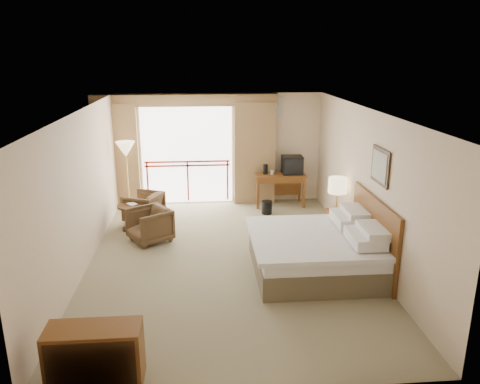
{
  "coord_description": "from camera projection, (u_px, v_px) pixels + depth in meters",
  "views": [
    {
      "loc": [
        -0.44,
        -7.83,
        3.66
      ],
      "look_at": [
        0.25,
        0.4,
        1.16
      ],
      "focal_mm": 35.0,
      "sensor_mm": 36.0,
      "label": 1
    }
  ],
  "objects": [
    {
      "name": "headboard",
      "position": [
        373.0,
        234.0,
        8.0
      ],
      "size": [
        0.06,
        2.1,
        1.3
      ],
      "primitive_type": "cube",
      "color": "#5A3216",
      "rests_on": "wall_right"
    },
    {
      "name": "table_lamp",
      "position": [
        338.0,
        186.0,
        9.37
      ],
      "size": [
        0.38,
        0.38,
        0.67
      ],
      "rotation": [
        0.0,
        0.0,
        0.35
      ],
      "color": "tan",
      "rests_on": "nightstand"
    },
    {
      "name": "curtain_left",
      "position": [
        118.0,
        156.0,
        11.2
      ],
      "size": [
        1.0,
        0.26,
        2.5
      ],
      "primitive_type": "cube",
      "color": "olive",
      "rests_on": "wall_back"
    },
    {
      "name": "coffee_maker",
      "position": [
        265.0,
        169.0,
        11.31
      ],
      "size": [
        0.13,
        0.13,
        0.25
      ],
      "primitive_type": "cylinder",
      "rotation": [
        0.0,
        0.0,
        0.21
      ],
      "color": "black",
      "rests_on": "desk"
    },
    {
      "name": "floor_lamp",
      "position": [
        126.0,
        152.0,
        10.61
      ],
      "size": [
        0.43,
        0.43,
        1.7
      ],
      "rotation": [
        0.0,
        0.0,
        -0.17
      ],
      "color": "tan",
      "rests_on": "floor"
    },
    {
      "name": "wall_front",
      "position": [
        248.0,
        284.0,
        4.83
      ],
      "size": [
        5.0,
        0.0,
        5.0
      ],
      "primitive_type": "plane",
      "rotation": [
        -1.57,
        0.0,
        0.0
      ],
      "color": "beige",
      "rests_on": "ground"
    },
    {
      "name": "wastebasket",
      "position": [
        267.0,
        207.0,
        10.93
      ],
      "size": [
        0.28,
        0.28,
        0.31
      ],
      "primitive_type": "cylinder",
      "rotation": [
        0.0,
        0.0,
        -0.14
      ],
      "color": "black",
      "rests_on": "floor"
    },
    {
      "name": "book",
      "position": [
        129.0,
        205.0,
        9.83
      ],
      "size": [
        0.26,
        0.27,
        0.02
      ],
      "primitive_type": "imported",
      "rotation": [
        0.0,
        0.0,
        0.65
      ],
      "color": "white",
      "rests_on": "side_table"
    },
    {
      "name": "wall_left",
      "position": [
        82.0,
        192.0,
        7.97
      ],
      "size": [
        0.0,
        7.0,
        7.0
      ],
      "primitive_type": "plane",
      "rotation": [
        1.57,
        0.0,
        1.57
      ],
      "color": "beige",
      "rests_on": "ground"
    },
    {
      "name": "ceiling",
      "position": [
        227.0,
        111.0,
        7.78
      ],
      "size": [
        7.0,
        7.0,
        0.0
      ],
      "primitive_type": "plane",
      "rotation": [
        3.14,
        0.0,
        0.0
      ],
      "color": "white",
      "rests_on": "wall_back"
    },
    {
      "name": "phone",
      "position": [
        337.0,
        212.0,
        9.31
      ],
      "size": [
        0.2,
        0.17,
        0.08
      ],
      "primitive_type": "cube",
      "rotation": [
        0.0,
        0.0,
        0.25
      ],
      "color": "black",
      "rests_on": "nightstand"
    },
    {
      "name": "framed_art",
      "position": [
        380.0,
        166.0,
        7.65
      ],
      "size": [
        0.04,
        0.72,
        0.6
      ],
      "color": "black",
      "rests_on": "wall_right"
    },
    {
      "name": "armchair_near",
      "position": [
        151.0,
        241.0,
        9.39
      ],
      "size": [
        1.03,
        1.02,
        0.68
      ],
      "primitive_type": "imported",
      "rotation": [
        0.0,
        0.0,
        -1.0
      ],
      "color": "#44311E",
      "rests_on": "floor"
    },
    {
      "name": "curtain_right",
      "position": [
        254.0,
        153.0,
        11.46
      ],
      "size": [
        1.0,
        0.26,
        2.5
      ],
      "primitive_type": "cube",
      "color": "olive",
      "rests_on": "wall_back"
    },
    {
      "name": "side_table",
      "position": [
        130.0,
        213.0,
        9.88
      ],
      "size": [
        0.5,
        0.5,
        0.54
      ],
      "rotation": [
        0.0,
        0.0,
        -0.29
      ],
      "color": "black",
      "rests_on": "floor"
    },
    {
      "name": "tv",
      "position": [
        292.0,
        165.0,
        11.32
      ],
      "size": [
        0.49,
        0.39,
        0.44
      ],
      "rotation": [
        0.0,
        0.0,
        0.04
      ],
      "color": "black",
      "rests_on": "desk"
    },
    {
      "name": "desk",
      "position": [
        279.0,
        180.0,
        11.47
      ],
      "size": [
        1.22,
        0.59,
        0.8
      ],
      "rotation": [
        0.0,
        0.0,
        0.01
      ],
      "color": "#5A3216",
      "rests_on": "floor"
    },
    {
      "name": "dresser",
      "position": [
        95.0,
        355.0,
        5.29
      ],
      "size": [
        1.06,
        0.45,
        0.71
      ],
      "rotation": [
        0.0,
        0.0,
        0.06
      ],
      "color": "#5A3216",
      "rests_on": "floor"
    },
    {
      "name": "balcony_railing",
      "position": [
        188.0,
        171.0,
        11.56
      ],
      "size": [
        2.09,
        0.03,
        1.02
      ],
      "color": "#A6200E",
      "rests_on": "wall_back"
    },
    {
      "name": "bed",
      "position": [
        317.0,
        251.0,
        8.0
      ],
      "size": [
        2.13,
        2.06,
        0.97
      ],
      "color": "brown",
      "rests_on": "floor"
    },
    {
      "name": "hvac_vent",
      "position": [
        273.0,
        107.0,
        11.3
      ],
      "size": [
        0.5,
        0.04,
        0.5
      ],
      "primitive_type": "cube",
      "color": "silver",
      "rests_on": "wall_back"
    },
    {
      "name": "wall_right",
      "position": [
        367.0,
        185.0,
        8.37
      ],
      "size": [
        0.0,
        7.0,
        7.0
      ],
      "primitive_type": "plane",
      "rotation": [
        1.57,
        0.0,
        -1.57
      ],
      "color": "beige",
      "rests_on": "ground"
    },
    {
      "name": "wall_back",
      "position": [
        220.0,
        149.0,
        11.51
      ],
      "size": [
        5.0,
        0.0,
        5.0
      ],
      "primitive_type": "plane",
      "rotation": [
        1.57,
        0.0,
        0.0
      ],
      "color": "beige",
      "rests_on": "ground"
    },
    {
      "name": "balcony_door",
      "position": [
        187.0,
        156.0,
        11.47
      ],
      "size": [
        2.4,
        0.0,
        2.4
      ],
      "primitive_type": "plane",
      "rotation": [
        1.57,
        0.0,
        0.0
      ],
      "color": "white",
      "rests_on": "wall_back"
    },
    {
      "name": "cup",
      "position": [
        272.0,
        173.0,
        11.29
      ],
      "size": [
        0.08,
        0.08,
        0.1
      ],
      "primitive_type": "cylinder",
      "rotation": [
        0.0,
        0.0,
        0.19
      ],
      "color": "white",
      "rests_on": "desk"
    },
    {
      "name": "valance",
      "position": [
        185.0,
        100.0,
        10.99
      ],
      "size": [
        4.4,
        0.22,
        0.28
      ],
      "primitive_type": "cube",
      "color": "olive",
      "rests_on": "wall_back"
    },
    {
      "name": "nightstand",
      "position": [
        336.0,
        224.0,
        9.55
      ],
      "size": [
        0.38,
        0.46,
        0.55
      ],
      "primitive_type": "cube",
      "rotation": [
        0.0,
        0.0,
        0.01
      ],
      "color": "#5A3216",
      "rests_on": "floor"
    },
    {
      "name": "floor",
      "position": [
        228.0,
        259.0,
        8.56
      ],
      "size": [
        7.0,
        7.0,
        0.0
      ],
      "primitive_type": "plane",
      "color": "gray",
      "rests_on": "ground"
    },
    {
      "name": "armchair_far",
      "position": [
        144.0,
        221.0,
        10.47
      ],
      "size": [
        0.97,
        0.96,
        0.67
      ],
      "primitive_type": "imported",
      "rotation": [
        0.0,
        0.0,
        -2.0
      ],
      "color": "#44311E",
      "rests_on": "floor"
    }
  ]
}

